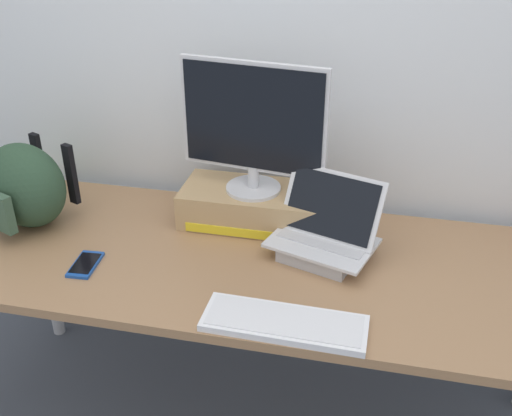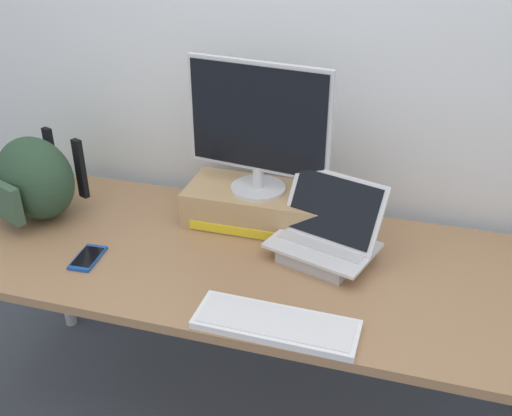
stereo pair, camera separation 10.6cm
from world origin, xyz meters
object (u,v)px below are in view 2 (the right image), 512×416
Objects in this scene: messenger_backpack at (35,179)px; cell_phone at (88,258)px; external_keyboard at (276,324)px; plush_toy at (59,172)px; open_laptop at (324,243)px; desktop_monitor at (258,126)px; toner_box_yellow at (258,206)px.

cell_phone is at bearing -11.63° from messenger_backpack.
plush_toy is (-1.01, 0.58, 0.04)m from external_keyboard.
plush_toy is at bearing -173.51° from open_laptop.
messenger_backpack is (-0.74, -0.17, -0.21)m from desktop_monitor.
toner_box_yellow is 1.10× the size of external_keyboard.
messenger_backpack is (-0.74, -0.18, 0.08)m from toner_box_yellow.
external_keyboard is at bearing -16.61° from cell_phone.
desktop_monitor is at bearing -100.85° from toner_box_yellow.
desktop_monitor is 1.30× the size of messenger_backpack.
desktop_monitor is at bearing 167.05° from open_laptop.
messenger_backpack reaches higher than open_laptop.
desktop_monitor is at bearing 36.19° from cell_phone.
toner_box_yellow is 1.31× the size of messenger_backpack.
messenger_backpack reaches higher than toner_box_yellow.
open_laptop is 3.58× the size of plush_toy.
open_laptop is (0.26, -0.15, -0.01)m from toner_box_yellow.
cell_phone is at bearing -144.96° from open_laptop.
desktop_monitor is at bearing 35.28° from messenger_backpack.
desktop_monitor is (-0.00, -0.00, 0.29)m from toner_box_yellow.
messenger_backpack is at bearing -166.69° from toner_box_yellow.
toner_box_yellow is 3.41× the size of cell_phone.
desktop_monitor is 0.65m from external_keyboard.
external_keyboard is at bearing -68.94° from toner_box_yellow.
messenger_backpack is 0.26m from plush_toy.
messenger_backpack is at bearing 142.42° from cell_phone.
external_keyboard is (0.20, -0.52, -0.05)m from toner_box_yellow.
desktop_monitor reaches higher than cell_phone.
external_keyboard reaches higher than cell_phone.
open_laptop reaches higher than cell_phone.
external_keyboard is (-0.06, -0.37, -0.04)m from open_laptop.
toner_box_yellow is 1.00× the size of desktop_monitor.
open_laptop is 0.37m from external_keyboard.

